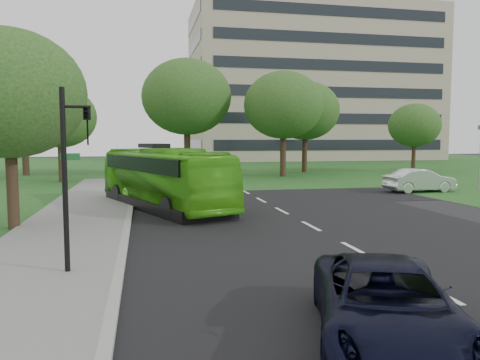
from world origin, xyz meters
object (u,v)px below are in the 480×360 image
Objects in this scene: tree_park_c at (283,105)px; suv at (386,305)px; traffic_light at (71,167)px; tree_park_a at (60,117)px; sedan at (420,180)px; office_building at (311,86)px; bus at (163,178)px; tree_side_near at (8,94)px; tree_park_d at (305,111)px; tree_park_b at (187,97)px; tree_park_e at (414,125)px; tree_park_f at (23,98)px.

tree_park_c reaches higher than suv.
traffic_light is at bearing 156.71° from suv.
traffic_light is at bearing -116.30° from tree_park_c.
sedan is (23.97, -12.10, -4.39)m from tree_park_a.
tree_park_a is (-34.82, -37.94, -7.35)m from office_building.
bus is 16.78m from suv.
tree_park_a is 20.30m from tree_side_near.
sedan is at bearing -86.04° from tree_park_d.
tree_park_b is 12.46m from tree_park_d.
tree_park_e is (34.27, 5.13, -0.31)m from tree_park_a.
tree_park_d is (12.24, 2.14, -0.98)m from tree_park_b.
tree_side_near is 7.95m from traffic_light.
tree_park_f reaches higher than tree_park_d.
tree_park_b is 22.25m from sedan.
tree_park_b is 32.33m from traffic_light.
tree_park_d is at bearing 33.58° from bus.
traffic_light is (-29.61, -32.30, -2.07)m from tree_park_e.
suv is at bearing -104.12° from tree_park_c.
office_building is 34.31m from tree_park_d.
tree_park_b is (-24.38, -33.62, -5.22)m from office_building.
bus is 2.28× the size of traffic_light.
sedan is (22.44, 8.15, -4.37)m from tree_side_near.
tree_park_b is at bearing 70.06° from tree_side_near.
office_building is 5.31× the size of tree_side_near.
sedan is 0.94× the size of suv.
tree_park_d is at bearing 51.62° from tree_side_near.
tree_park_b reaches higher than suv.
tree_park_e is at bearing -6.52° from tree_park_d.
tree_park_c is 32.41m from traffic_light.
tree_park_d is 11.76m from tree_park_e.
office_building reaches higher than tree_park_b.
office_building is 8.16× the size of suv.
tree_park_a is 34.24m from suv.
tree_park_b reaches higher than tree_park_f.
sedan is at bearing -120.88° from tree_park_e.
suv is at bearing -72.22° from tree_park_a.
office_building is at bearing 66.32° from tree_park_c.
tree_park_d reaches higher than traffic_light.
office_building is at bearing 37.47° from tree_park_f.
tree_park_b is at bearing -125.95° from office_building.
tree_park_d reaches higher than tree_park_e.
tree_side_near is 1.60× the size of traffic_light.
tree_park_a is at bearing 59.36° from sedan.
tree_park_b is 2.34× the size of sedan.
tree_park_c is at bearing 78.15° from traffic_light.
sedan is at bearing -35.09° from tree_park_f.
tree_park_b is 1.43× the size of tree_side_near.
traffic_light is (-5.78, -31.49, -4.51)m from tree_park_b.
tree_park_b is at bearing 59.39° from bus.
bus is (-11.56, -17.54, -4.98)m from tree_park_c.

